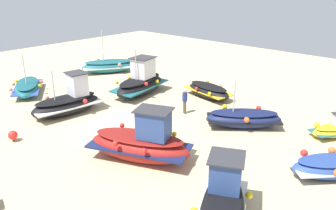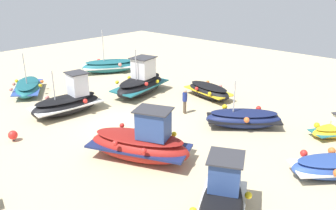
# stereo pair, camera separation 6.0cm
# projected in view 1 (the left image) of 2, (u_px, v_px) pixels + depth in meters

# --- Properties ---
(ground_plane) EXTENTS (54.35, 54.35, 0.00)m
(ground_plane) POSITION_uv_depth(u_px,v_px,m) (124.00, 126.00, 20.74)
(ground_plane) COLOR #C6B289
(fishing_boat_0) EXTENTS (2.87, 5.39, 3.55)m
(fishing_boat_0) POSITION_uv_depth(u_px,v_px,m) (141.00, 82.00, 26.02)
(fishing_boat_0) COLOR black
(fishing_boat_0) RESTS_ON ground_plane
(fishing_boat_1) EXTENTS (5.45, 3.72, 2.71)m
(fishing_boat_1) POSITION_uv_depth(u_px,v_px,m) (141.00, 143.00, 16.61)
(fishing_boat_1) COLOR maroon
(fishing_boat_1) RESTS_ON ground_plane
(fishing_boat_2) EXTENTS (4.10, 2.34, 0.95)m
(fishing_boat_2) POSITION_uv_depth(u_px,v_px,m) (208.00, 91.00, 25.35)
(fishing_boat_2) COLOR black
(fishing_boat_2) RESTS_ON ground_plane
(fishing_boat_3) EXTENTS (4.38, 4.04, 2.89)m
(fishing_boat_3) POSITION_uv_depth(u_px,v_px,m) (244.00, 118.00, 20.36)
(fishing_boat_3) COLOR navy
(fishing_boat_3) RESTS_ON ground_plane
(fishing_boat_4) EXTENTS (3.31, 4.41, 2.34)m
(fishing_boat_4) POSITION_uv_depth(u_px,v_px,m) (223.00, 203.00, 12.41)
(fishing_boat_4) COLOR black
(fishing_boat_4) RESTS_ON ground_plane
(fishing_boat_5) EXTENTS (4.73, 3.97, 3.21)m
(fishing_boat_5) POSITION_uv_depth(u_px,v_px,m) (28.00, 87.00, 26.31)
(fishing_boat_5) COLOR #1E6670
(fishing_boat_5) RESTS_ON ground_plane
(fishing_boat_6) EXTENTS (3.66, 3.79, 3.42)m
(fishing_boat_6) POSITION_uv_depth(u_px,v_px,m) (334.00, 167.00, 15.32)
(fishing_boat_6) COLOR #2D4C9E
(fishing_boat_6) RESTS_ON ground_plane
(fishing_boat_7) EXTENTS (4.07, 5.10, 3.98)m
(fishing_boat_7) POSITION_uv_depth(u_px,v_px,m) (109.00, 66.00, 31.93)
(fishing_boat_7) COLOR #1E6670
(fishing_boat_7) RESTS_ON ground_plane
(fishing_boat_8) EXTENTS (2.59, 4.80, 3.04)m
(fishing_boat_8) POSITION_uv_depth(u_px,v_px,m) (68.00, 102.00, 22.33)
(fishing_boat_8) COLOR black
(fishing_boat_8) RESTS_ON ground_plane
(person_walking) EXTENTS (0.32, 0.32, 1.63)m
(person_walking) POSITION_uv_depth(u_px,v_px,m) (185.00, 100.00, 22.28)
(person_walking) COLOR brown
(person_walking) RESTS_ON ground_plane
(mooring_buoy_0) EXTENTS (0.36, 0.36, 0.50)m
(mooring_buoy_0) POSITION_uv_depth(u_px,v_px,m) (149.00, 116.00, 21.34)
(mooring_buoy_0) COLOR #3F3F42
(mooring_buoy_0) RESTS_ON ground_plane
(mooring_buoy_1) EXTENTS (0.50, 0.50, 0.61)m
(mooring_buoy_1) POSITION_uv_depth(u_px,v_px,m) (13.00, 135.00, 18.66)
(mooring_buoy_1) COLOR #3F3F42
(mooring_buoy_1) RESTS_ON ground_plane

